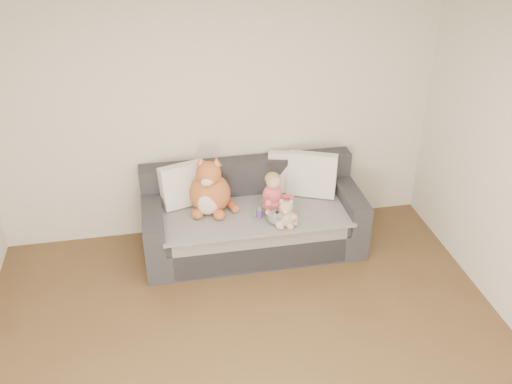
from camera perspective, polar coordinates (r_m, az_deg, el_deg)
The scene contains 10 objects.
room_shell at distance 3.93m, azimuth -0.04°, elevation -4.01°, with size 5.00×5.00×5.00m.
sofa at distance 5.86m, azimuth -0.35°, elevation -2.79°, with size 2.20×0.94×0.85m.
cushion_left at distance 5.76m, azimuth -7.22°, elevation 0.71°, with size 0.51×0.34×0.45m.
cushion_right_back at distance 5.96m, azimuth 3.46°, elevation 2.01°, with size 0.50×0.32×0.44m.
cushion_right_front at distance 5.90m, azimuth 5.63°, elevation 1.75°, with size 0.54×0.40×0.47m.
toddler at distance 5.56m, azimuth 1.86°, elevation -0.55°, with size 0.31×0.45×0.44m.
plush_cat at distance 5.60m, azimuth -4.62°, elevation 0.08°, with size 0.47×0.43×0.62m.
teddy_bear at distance 5.42m, azimuth 3.00°, elevation -2.36°, with size 0.22×0.18×0.29m.
plush_cow at distance 5.47m, azimuth 1.97°, elevation -2.46°, with size 0.16×0.22×0.19m.
sippy_cup at distance 5.57m, azimuth 0.35°, elevation -1.98°, with size 0.11×0.08×0.12m.
Camera 1 is at (-0.61, -2.76, 3.52)m, focal length 40.00 mm.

